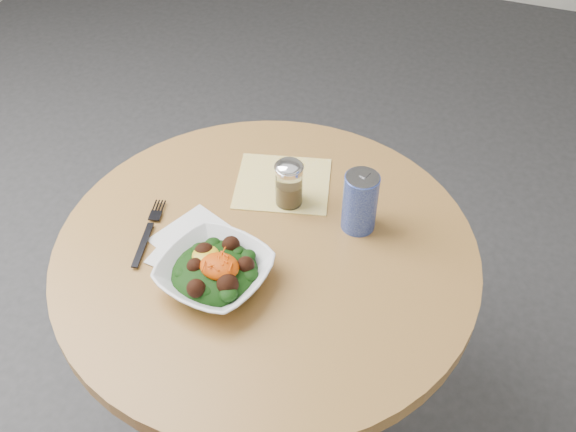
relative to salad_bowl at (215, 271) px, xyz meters
The scene contains 8 objects.
ground 0.79m from the salad_bowl, 65.21° to the left, with size 6.00×6.00×0.00m, color #303032.
table 0.27m from the salad_bowl, 65.21° to the left, with size 0.90×0.90×0.75m.
cloth_napkin 0.33m from the salad_bowl, 86.45° to the left, with size 0.22×0.20×0.00m, color #DDAD0B.
paper_napkins 0.11m from the salad_bowl, 137.90° to the left, with size 0.20×0.22×0.00m.
salad_bowl is the anchor object (origin of this frame).
fork 0.21m from the salad_bowl, 158.94° to the left, with size 0.07×0.20×0.00m.
spice_shaker 0.28m from the salad_bowl, 78.24° to the left, with size 0.06×0.06×0.12m.
beverage_can 0.34m from the salad_bowl, 48.65° to the left, with size 0.07×0.07×0.14m.
Camera 1 is at (0.37, -0.85, 1.74)m, focal length 40.00 mm.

